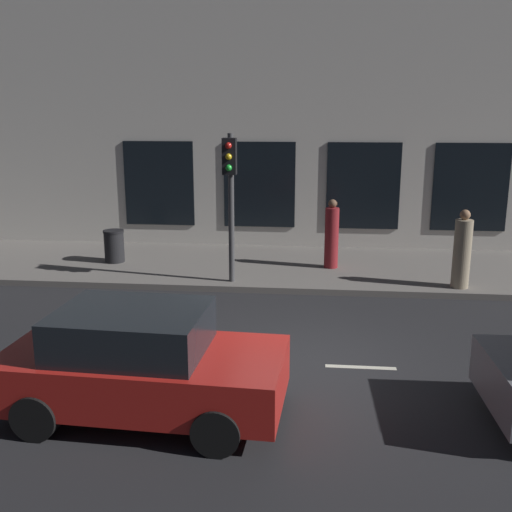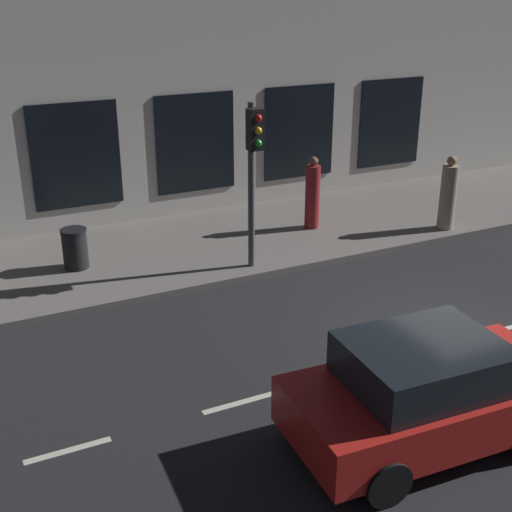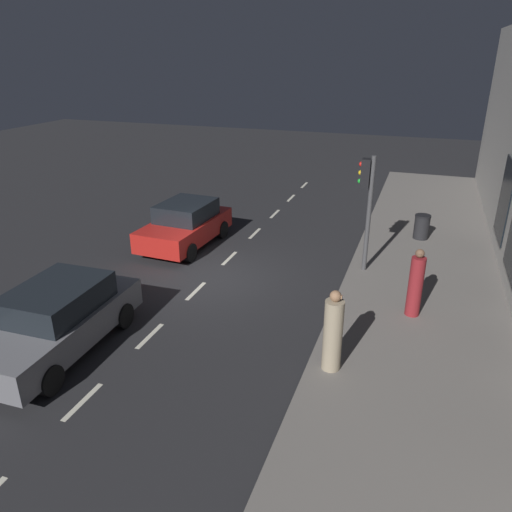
# 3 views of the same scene
# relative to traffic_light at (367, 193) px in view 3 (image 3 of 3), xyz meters

# --- Properties ---
(ground_plane) EXTENTS (60.00, 60.00, 0.00)m
(ground_plane) POSITION_rel_traffic_light_xyz_m (-4.36, -1.85, -2.62)
(ground_plane) COLOR #232326
(sidewalk) EXTENTS (4.50, 32.00, 0.15)m
(sidewalk) POSITION_rel_traffic_light_xyz_m (1.89, -1.85, -2.54)
(sidewalk) COLOR slate
(sidewalk) RESTS_ON ground
(lane_centre_line) EXTENTS (0.12, 27.20, 0.01)m
(lane_centre_line) POSITION_rel_traffic_light_xyz_m (-4.36, -2.85, -2.61)
(lane_centre_line) COLOR beige
(lane_centre_line) RESTS_ON ground
(traffic_light) EXTENTS (0.49, 0.32, 3.58)m
(traffic_light) POSITION_rel_traffic_light_xyz_m (0.00, 0.00, 0.00)
(traffic_light) COLOR #424244
(traffic_light) RESTS_ON sidewalk
(parked_car_0) EXTENTS (2.10, 4.04, 1.58)m
(parked_car_0) POSITION_rel_traffic_light_xyz_m (-6.29, 0.38, -1.83)
(parked_car_0) COLOR red
(parked_car_0) RESTS_ON ground
(parked_car_1) EXTENTS (2.08, 4.49, 1.58)m
(parked_car_1) POSITION_rel_traffic_light_xyz_m (-6.05, -6.62, -1.82)
(parked_car_1) COLOR slate
(parked_car_1) RESTS_ON ground
(pedestrian_0) EXTENTS (0.37, 0.37, 1.83)m
(pedestrian_0) POSITION_rel_traffic_light_xyz_m (1.69, -2.45, -1.61)
(pedestrian_0) COLOR maroon
(pedestrian_0) RESTS_ON sidewalk
(pedestrian_1) EXTENTS (0.42, 0.42, 1.87)m
(pedestrian_1) POSITION_rel_traffic_light_xyz_m (0.15, -5.47, -1.61)
(pedestrian_1) COLOR gray
(pedestrian_1) RESTS_ON sidewalk
(trash_bin) EXTENTS (0.57, 0.57, 0.89)m
(trash_bin) POSITION_rel_traffic_light_xyz_m (1.69, 3.50, -2.02)
(trash_bin) COLOR black
(trash_bin) RESTS_ON sidewalk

